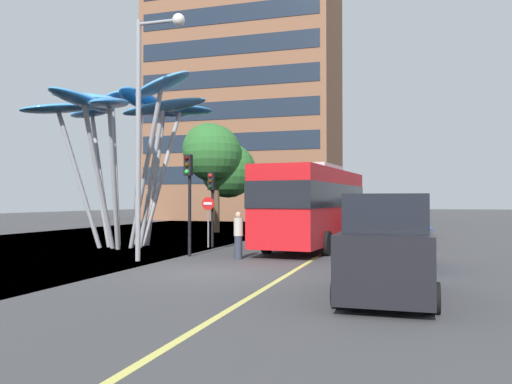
# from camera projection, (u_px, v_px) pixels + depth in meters

# --- Properties ---
(ground) EXTENTS (120.00, 240.00, 0.10)m
(ground) POSITION_uv_depth(u_px,v_px,m) (185.00, 273.00, 15.39)
(ground) COLOR #424244
(red_bus) EXTENTS (3.38, 10.16, 3.71)m
(red_bus) POSITION_uv_depth(u_px,v_px,m) (314.00, 203.00, 22.82)
(red_bus) COLOR red
(red_bus) RESTS_ON ground
(leaf_sculpture) EXTENTS (9.09, 9.03, 7.67)m
(leaf_sculpture) POSITION_uv_depth(u_px,v_px,m) (124.00, 113.00, 23.41)
(leaf_sculpture) COLOR #9EA0A5
(leaf_sculpture) RESTS_ON ground
(traffic_light_kerb_near) EXTENTS (0.28, 0.42, 3.88)m
(traffic_light_kerb_near) POSITION_uv_depth(u_px,v_px,m) (189.00, 183.00, 19.57)
(traffic_light_kerb_near) COLOR black
(traffic_light_kerb_near) RESTS_ON ground
(traffic_light_kerb_far) EXTENTS (0.28, 0.42, 3.41)m
(traffic_light_kerb_far) POSITION_uv_depth(u_px,v_px,m) (212.00, 193.00, 23.47)
(traffic_light_kerb_far) COLOR black
(traffic_light_kerb_far) RESTS_ON ground
(traffic_light_island_mid) EXTENTS (0.28, 0.42, 3.69)m
(traffic_light_island_mid) POSITION_uv_depth(u_px,v_px,m) (260.00, 191.00, 29.73)
(traffic_light_island_mid) COLOR black
(traffic_light_island_mid) RESTS_ON ground
(car_parked_near) EXTENTS (2.03, 4.29, 2.27)m
(car_parked_near) POSITION_uv_depth(u_px,v_px,m) (387.00, 250.00, 11.21)
(car_parked_near) COLOR black
(car_parked_near) RESTS_ON ground
(car_parked_mid) EXTENTS (1.96, 3.81, 1.98)m
(car_parked_mid) POSITION_uv_depth(u_px,v_px,m) (402.00, 237.00, 16.58)
(car_parked_mid) COLOR navy
(car_parked_mid) RESTS_ON ground
(car_parked_far) EXTENTS (1.91, 4.27, 2.09)m
(car_parked_far) POSITION_uv_depth(u_px,v_px,m) (400.00, 225.00, 23.81)
(car_parked_far) COLOR silver
(car_parked_far) RESTS_ON ground
(car_side_street) EXTENTS (1.91, 3.87, 2.26)m
(car_side_street) POSITION_uv_depth(u_px,v_px,m) (402.00, 218.00, 30.92)
(car_side_street) COLOR maroon
(car_side_street) RESTS_ON ground
(car_far_side) EXTENTS (1.91, 4.57, 2.15)m
(car_far_side) POSITION_uv_depth(u_px,v_px,m) (405.00, 216.00, 37.94)
(car_far_side) COLOR gray
(car_far_side) RESTS_ON ground
(street_lamp) EXTENTS (1.86, 0.44, 8.61)m
(street_lamp) POSITION_uv_depth(u_px,v_px,m) (148.00, 107.00, 18.07)
(street_lamp) COLOR gray
(street_lamp) RESTS_ON ground
(tree_pavement_near) EXTENTS (5.19, 5.34, 7.57)m
(tree_pavement_near) POSITION_uv_depth(u_px,v_px,m) (217.00, 158.00, 35.25)
(tree_pavement_near) COLOR brown
(tree_pavement_near) RESTS_ON ground
(pedestrian) EXTENTS (0.34, 0.34, 1.72)m
(pedestrian) POSITION_uv_depth(u_px,v_px,m) (238.00, 235.00, 18.73)
(pedestrian) COLOR #2D3342
(pedestrian) RESTS_ON ground
(no_entry_sign) EXTENTS (0.60, 0.12, 2.30)m
(no_entry_sign) POSITION_uv_depth(u_px,v_px,m) (208.00, 214.00, 23.39)
(no_entry_sign) COLOR gray
(no_entry_sign) RESTS_ON ground
(backdrop_building) EXTENTS (20.53, 12.42, 26.57)m
(backdrop_building) POSITION_uv_depth(u_px,v_px,m) (246.00, 103.00, 58.87)
(backdrop_building) COLOR brown
(backdrop_building) RESTS_ON ground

